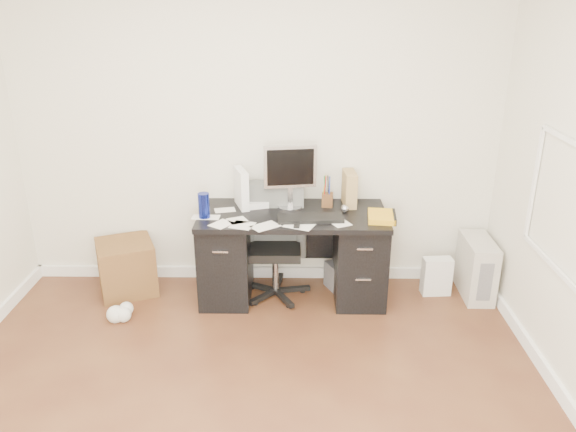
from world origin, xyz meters
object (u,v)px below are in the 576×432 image
office_chair (275,243)px  pc_tower (476,268)px  desk (293,253)px  wicker_basket (127,267)px  keyboard (311,218)px  lcd_monitor (290,177)px

office_chair → pc_tower: bearing=0.5°
desk → pc_tower: size_ratio=3.01×
pc_tower → wicker_basket: 2.95m
keyboard → wicker_basket: keyboard is taller
desk → lcd_monitor: size_ratio=2.81×
lcd_monitor → wicker_basket: (-1.39, -0.04, -0.79)m
pc_tower → wicker_basket: (-2.95, 0.03, -0.03)m
wicker_basket → pc_tower: bearing=-0.5°
lcd_monitor → wicker_basket: lcd_monitor is taller
lcd_monitor → wicker_basket: bearing=173.2°
desk → keyboard: size_ratio=2.97×
keyboard → office_chair: size_ratio=0.53×
lcd_monitor → pc_tower: size_ratio=1.07×
keyboard → pc_tower: bearing=4.3°
desk → pc_tower: desk is taller
keyboard → wicker_basket: 1.66m
office_chair → pc_tower: size_ratio=1.92×
lcd_monitor → pc_tower: (1.56, -0.06, -0.77)m
desk → pc_tower: (1.54, 0.05, -0.15)m
desk → office_chair: office_chair is taller
keyboard → pc_tower: size_ratio=1.02×
desk → lcd_monitor: (-0.02, 0.11, 0.62)m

